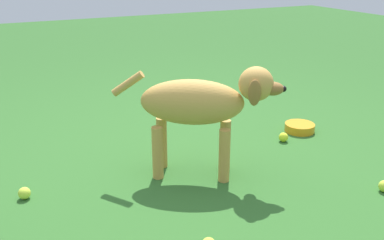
% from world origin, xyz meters
% --- Properties ---
extents(ground, '(14.00, 14.00, 0.00)m').
position_xyz_m(ground, '(0.00, 0.00, 0.00)').
color(ground, '#2D6026').
extents(dog, '(0.58, 0.86, 0.67)m').
position_xyz_m(dog, '(0.28, -0.05, 0.44)').
color(dog, '#C69347').
rests_on(dog, ground).
extents(tennis_ball_3, '(0.07, 0.07, 0.07)m').
position_xyz_m(tennis_ball_3, '(0.10, 0.69, 0.03)').
color(tennis_ball_3, '#CDDE2C').
rests_on(tennis_ball_3, ground).
extents(tennis_ball_4, '(0.07, 0.07, 0.07)m').
position_xyz_m(tennis_ball_4, '(0.12, -1.04, 0.03)').
color(tennis_ball_4, '#CAE441').
rests_on(tennis_ball_4, ground).
extents(water_bowl, '(0.22, 0.22, 0.06)m').
position_xyz_m(water_bowl, '(-0.01, 0.92, 0.03)').
color(water_bowl, orange).
rests_on(water_bowl, ground).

